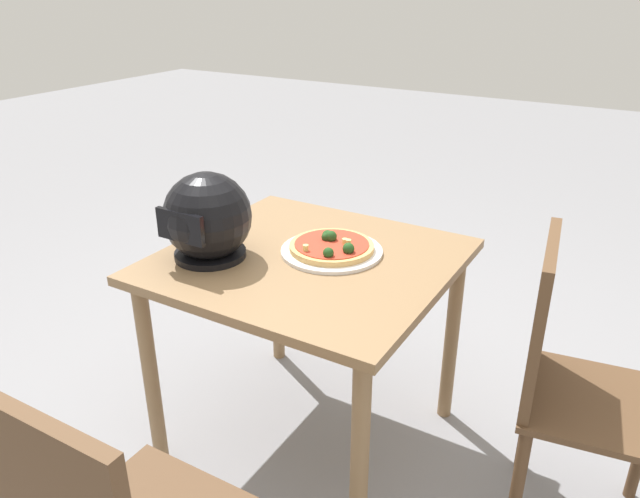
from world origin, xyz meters
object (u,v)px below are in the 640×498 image
at_px(pizza, 332,246).
at_px(motorcycle_helmet, 207,218).
at_px(dining_table, 308,285).
at_px(chair_side, 567,376).

relative_size(pizza, motorcycle_helmet, 0.99).
relative_size(dining_table, pizza, 3.24).
distance_m(motorcycle_helmet, chair_side, 1.15).
bearing_deg(chair_side, motorcycle_helmet, 12.32).
height_order(pizza, chair_side, chair_side).
bearing_deg(dining_table, motorcycle_helmet, 30.49).
xyz_separation_m(pizza, motorcycle_helmet, (0.32, 0.22, 0.11)).
relative_size(pizza, chair_side, 0.30).
distance_m(dining_table, pizza, 0.15).
height_order(dining_table, motorcycle_helmet, motorcycle_helmet).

